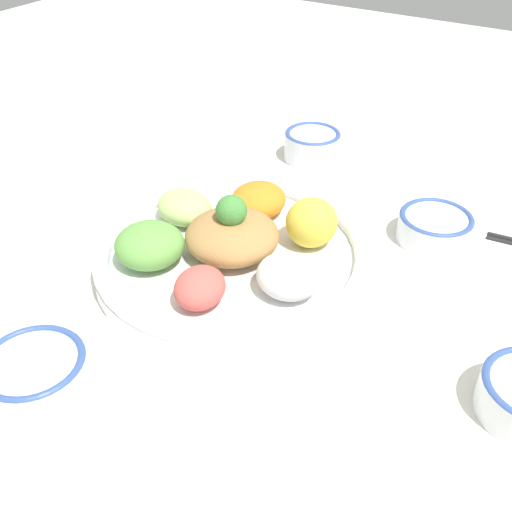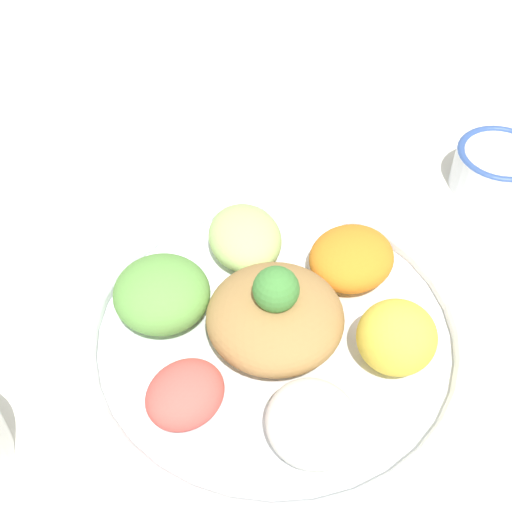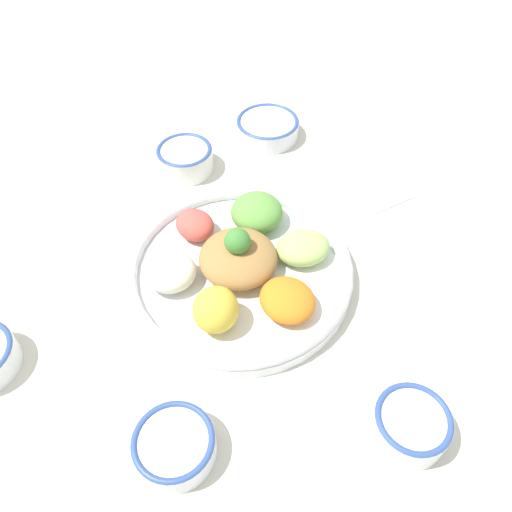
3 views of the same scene
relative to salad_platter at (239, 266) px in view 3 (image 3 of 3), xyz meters
name	(u,v)px [view 3 (image 3 of 3)]	position (x,y,z in m)	size (l,w,h in m)	color
ground_plane	(265,278)	(0.03, -0.02, -0.03)	(2.40, 2.40, 0.00)	silver
salad_platter	(239,266)	(0.00, 0.00, 0.00)	(0.33, 0.33, 0.10)	white
rice_bowl_blue	(410,425)	(0.05, -0.30, 0.00)	(0.09, 0.09, 0.05)	white
sauce_bowl_dark	(175,445)	(-0.19, -0.18, 0.00)	(0.09, 0.09, 0.04)	white
rice_bowl_plain	(268,127)	(0.22, 0.27, -0.01)	(0.12, 0.12, 0.04)	white
sauce_bowl_far	(185,158)	(0.04, 0.27, 0.00)	(0.10, 0.10, 0.05)	white
serving_spoon_main	(410,195)	(0.34, 0.00, -0.02)	(0.12, 0.04, 0.01)	white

